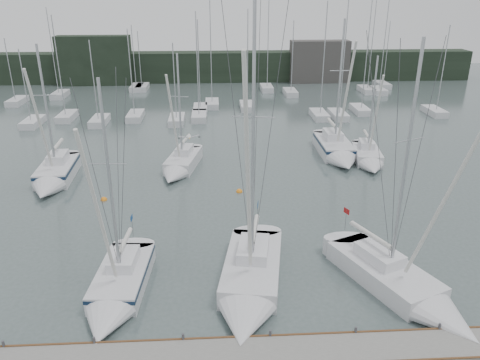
% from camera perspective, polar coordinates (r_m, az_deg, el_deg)
% --- Properties ---
extents(ground, '(160.00, 160.00, 0.00)m').
position_cam_1_polar(ground, '(26.08, -1.89, -13.46)').
color(ground, '#475754').
rests_on(ground, ground).
extents(dock, '(24.00, 2.00, 0.40)m').
position_cam_1_polar(dock, '(22.09, -1.51, -20.64)').
color(dock, slate).
rests_on(dock, ground).
extents(far_treeline, '(90.00, 4.00, 5.00)m').
position_cam_1_polar(far_treeline, '(84.12, -3.13, 13.63)').
color(far_treeline, black).
rests_on(far_treeline, ground).
extents(far_building_left, '(12.00, 3.00, 8.00)m').
position_cam_1_polar(far_building_left, '(84.23, -17.28, 13.74)').
color(far_building_left, black).
rests_on(far_building_left, ground).
extents(far_building_right, '(10.00, 3.00, 7.00)m').
position_cam_1_polar(far_building_right, '(84.03, 9.62, 14.04)').
color(far_building_right, '#403E3B').
rests_on(far_building_right, ground).
extents(mast_forest, '(58.20, 25.13, 14.89)m').
position_cam_1_polar(mast_forest, '(65.97, -1.89, 9.43)').
color(mast_forest, silver).
rests_on(mast_forest, ground).
extents(sailboat_near_left, '(3.09, 8.40, 12.38)m').
position_cam_1_polar(sailboat_near_left, '(25.88, -14.88, -13.22)').
color(sailboat_near_left, silver).
rests_on(sailboat_near_left, ground).
extents(sailboat_near_center, '(4.63, 10.12, 16.09)m').
position_cam_1_polar(sailboat_near_center, '(25.29, 1.09, -13.24)').
color(sailboat_near_center, silver).
rests_on(sailboat_near_center, ground).
extents(sailboat_near_right, '(6.37, 9.88, 14.23)m').
position_cam_1_polar(sailboat_near_right, '(26.68, 20.09, -12.72)').
color(sailboat_near_right, silver).
rests_on(sailboat_near_right, ground).
extents(sailboat_mid_a, '(3.11, 8.55, 12.14)m').
position_cam_1_polar(sailboat_mid_a, '(42.08, -21.77, 0.38)').
color(sailboat_mid_a, silver).
rests_on(sailboat_mid_a, ground).
extents(sailboat_mid_b, '(3.84, 8.03, 10.97)m').
position_cam_1_polar(sailboat_mid_b, '(41.98, -7.41, 1.64)').
color(sailboat_mid_b, silver).
rests_on(sailboat_mid_b, ground).
extents(sailboat_mid_d, '(2.94, 9.03, 13.69)m').
position_cam_1_polar(sailboat_mid_d, '(46.01, 11.79, 3.40)').
color(sailboat_mid_d, silver).
rests_on(sailboat_mid_d, ground).
extents(sailboat_mid_e, '(3.29, 7.39, 10.51)m').
position_cam_1_polar(sailboat_mid_e, '(45.06, 15.43, 2.45)').
color(sailboat_mid_e, silver).
rests_on(sailboat_mid_e, ground).
extents(buoy_b, '(0.51, 0.51, 0.51)m').
position_cam_1_polar(buoy_b, '(37.77, -0.09, -1.45)').
color(buoy_b, orange).
rests_on(buoy_b, ground).
extents(buoy_c, '(0.51, 0.51, 0.51)m').
position_cam_1_polar(buoy_c, '(37.85, -16.26, -2.35)').
color(buoy_c, orange).
rests_on(buoy_c, ground).
extents(seagull, '(1.04, 0.48, 0.20)m').
position_cam_1_polar(seagull, '(23.63, -6.22, 5.24)').
color(seagull, silver).
rests_on(seagull, ground).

